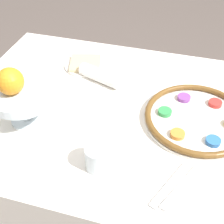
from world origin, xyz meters
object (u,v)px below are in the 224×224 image
Objects in this scene: bread_plate at (85,64)px; fruit_stand at (22,97)px; napkin_roll at (100,76)px; orange_fruit at (10,81)px; cup_near at (98,157)px; seder_plate at (197,118)px.

fruit_stand is at bearing 78.32° from bread_plate.
fruit_stand is 0.33m from napkin_roll.
orange_fruit is 0.46× the size of napkin_roll.
cup_near is (-0.21, 0.48, 0.03)m from bread_plate.
orange_fruit is (0.56, 0.16, 0.15)m from seder_plate.
napkin_roll is (-0.19, -0.29, -0.14)m from orange_fruit.
seder_plate is 0.60m from orange_fruit.
cup_near is at bearing 157.36° from fruit_stand.
orange_fruit is 1.09× the size of cup_near.
orange_fruit is at bearing -19.35° from cup_near.
cup_near reaches higher than seder_plate.
napkin_roll is at bearing -120.80° from fruit_stand.
napkin_roll is at bearing -122.52° from orange_fruit.
cup_near is (-0.30, 0.11, -0.13)m from orange_fruit.
cup_near is (-0.12, 0.40, 0.01)m from napkin_roll.
orange_fruit is (0.02, 0.01, 0.07)m from fruit_stand.
orange_fruit is at bearing 15.94° from seder_plate.
fruit_stand is 1.12× the size of napkin_roll.
seder_plate is 1.92× the size of napkin_roll.
fruit_stand is 0.07m from orange_fruit.
seder_plate is at bearing 160.78° from napkin_roll.
bread_plate is 0.53m from cup_near.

